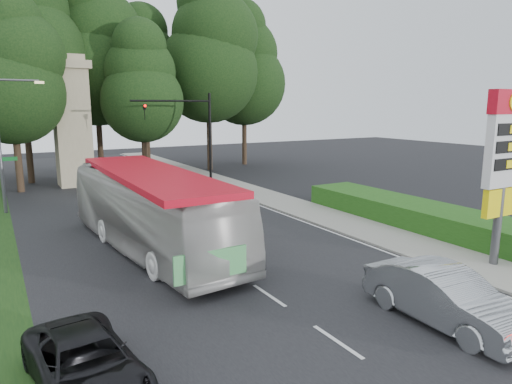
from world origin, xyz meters
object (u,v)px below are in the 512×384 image
traffic_signal_mast (194,127)px  transit_bus (151,211)px  streetlight_signs (2,138)px  gas_station_pylon (505,154)px  sedan_silver (445,297)px  suv_charcoal (86,364)px  monument (72,121)px

traffic_signal_mast → transit_bus: 15.53m
streetlight_signs → transit_bus: (5.14, -11.27, -2.67)m
traffic_signal_mast → transit_bus: traffic_signal_mast is taller
gas_station_pylon → streetlight_signs: size_ratio=0.86×
sedan_silver → suv_charcoal: bearing=169.5°
gas_station_pylon → sedan_silver: gas_station_pylon is taller
sedan_silver → suv_charcoal: (-9.59, 1.90, -0.21)m
traffic_signal_mast → monument: size_ratio=0.72×
monument → transit_bus: size_ratio=0.79×
streetlight_signs → sedan_silver: 24.76m
gas_station_pylon → sedan_silver: bearing=-159.5°
gas_station_pylon → streetlight_signs: streetlight_signs is taller
traffic_signal_mast → sedan_silver: traffic_signal_mast is taller
monument → sedan_silver: bearing=-79.9°
traffic_signal_mast → monument: bearing=142.0°
gas_station_pylon → transit_bus: 14.34m
streetlight_signs → traffic_signal_mast: bearing=8.9°
gas_station_pylon → traffic_signal_mast: (-3.52, 22.00, 0.22)m
traffic_signal_mast → suv_charcoal: size_ratio=1.61×
gas_station_pylon → streetlight_signs: 25.74m
transit_bus → sedan_silver: (5.24, -10.92, -0.94)m
streetlight_signs → suv_charcoal: streetlight_signs is taller
gas_station_pylon → streetlight_signs: (-16.19, 20.01, -0.01)m
gas_station_pylon → monument: monument is taller
sedan_silver → streetlight_signs: bearing=115.7°
transit_bus → traffic_signal_mast: bearing=54.8°
suv_charcoal → monument: bearing=75.9°
gas_station_pylon → sedan_silver: size_ratio=1.36×
monument → sedan_silver: size_ratio=2.00×
transit_bus → suv_charcoal: size_ratio=2.84×
sedan_silver → transit_bus: bearing=116.3°
streetlight_signs → transit_bus: 12.67m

